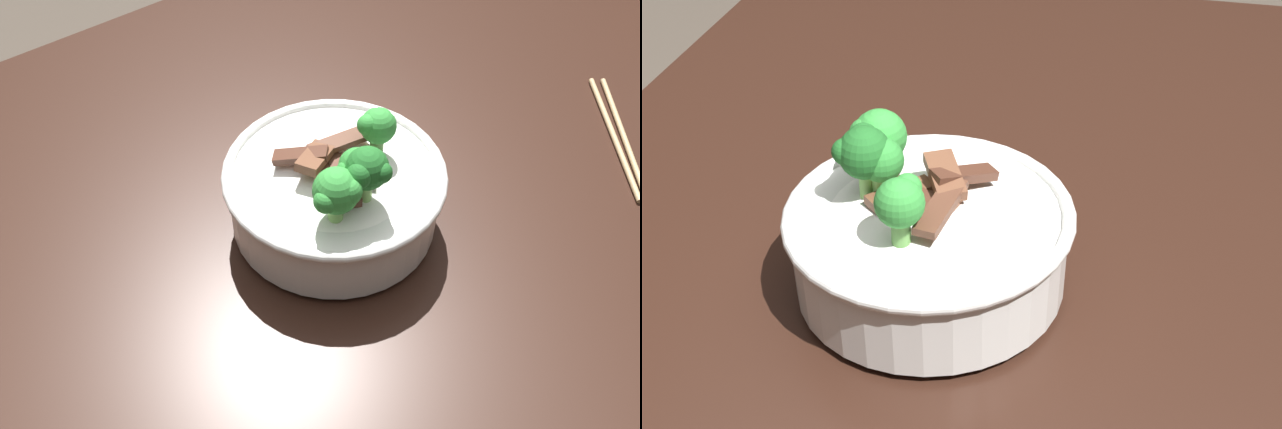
% 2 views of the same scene
% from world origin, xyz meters
% --- Properties ---
extents(dining_table, '(1.43, 0.97, 0.77)m').
position_xyz_m(dining_table, '(0.00, 0.00, 0.68)').
color(dining_table, black).
rests_on(dining_table, ground).
extents(rice_bowl, '(0.24, 0.24, 0.15)m').
position_xyz_m(rice_bowl, '(0.01, 0.06, 0.83)').
color(rice_bowl, white).
rests_on(rice_bowl, dining_table).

